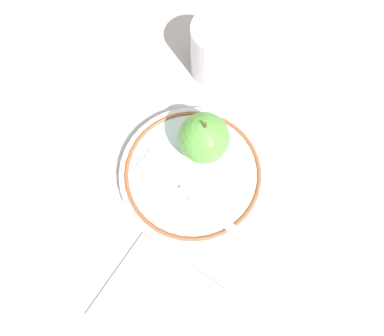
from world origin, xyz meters
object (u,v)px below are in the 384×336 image
Objects in this scene: plate at (192,175)px; apple_red_whole at (204,138)px; drinking_glass at (217,50)px; napkin_folded at (157,303)px; fork at (199,203)px.

apple_red_whole reaches higher than plate.
drinking_glass is 0.36m from napkin_folded.
napkin_folded is at bearing 106.02° from fork.
fork is (-0.04, 0.07, -0.03)m from apple_red_whole.
plate is at bearing 97.73° from apple_red_whole.
apple_red_whole is 0.85× the size of drinking_glass.
plate is 2.64× the size of apple_red_whole.
fork is at bearing 134.15° from plate.
napkin_folded is (-0.05, 0.20, -0.05)m from apple_red_whole.
plate is 0.06m from apple_red_whole.
plate is 1.08× the size of fork.
napkin_folded is at bearing 108.24° from drinking_glass.
fork is 0.14m from napkin_folded.
plate is 0.17m from napkin_folded.
plate is at bearing -37.77° from fork.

